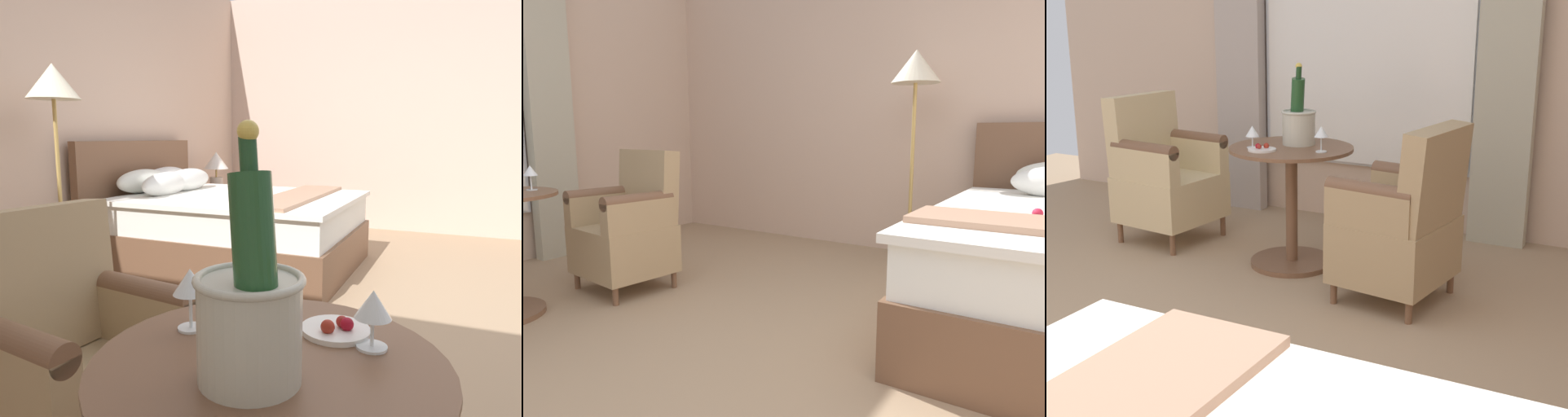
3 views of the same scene
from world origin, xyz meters
The scene contains 12 objects.
ground_plane centered at (0.00, 0.00, 0.00)m, with size 7.60×7.60×0.00m, color tan.
wall_headboard_side centered at (0.00, 2.73, 1.47)m, with size 6.22×0.12×2.95m.
wall_far_side centered at (3.11, 0.00, 1.47)m, with size 0.12×5.46×2.95m.
bed centered at (0.87, 1.58, 0.36)m, with size 1.65×2.14×1.11m.
nightstand centered at (2.05, 2.37, 0.28)m, with size 0.45×0.43×0.56m.
bedside_lamp centered at (2.05, 2.37, 0.83)m, with size 0.29×0.29×0.41m.
floor_lamp_brass centered at (-0.37, 2.29, 1.40)m, with size 0.36×0.36×1.64m.
champagne_bucket centered at (-2.08, -0.02, 0.84)m, with size 0.20×0.20×0.46m.
wine_glass_near_bucket centered at (-1.86, -0.19, 0.79)m, with size 0.08×0.08×0.13m.
wine_glass_near_edge centered at (-1.93, 0.20, 0.81)m, with size 0.08×0.08×0.14m.
snack_plate centered at (-1.82, -0.10, 0.71)m, with size 0.16×0.16×0.04m.
armchair_by_window centered at (-1.78, 0.74, 0.40)m, with size 0.62×0.60×0.92m.
Camera 1 is at (-2.79, -0.35, 1.14)m, focal length 32.00 mm.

